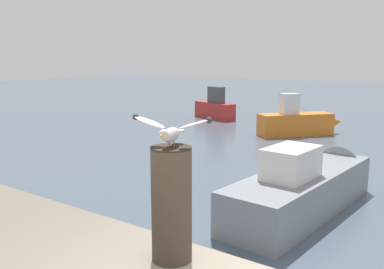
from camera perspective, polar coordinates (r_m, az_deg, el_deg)
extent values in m
cylinder|color=#382D23|center=(2.94, -2.84, -9.60)|extent=(0.29, 0.29, 0.82)
cylinder|color=tan|center=(2.84, -3.19, -1.32)|extent=(0.01, 0.01, 0.04)
cylinder|color=tan|center=(2.83, -2.51, -1.37)|extent=(0.01, 0.01, 0.04)
ellipsoid|color=silver|center=(2.81, -2.93, -0.04)|extent=(0.15, 0.25, 0.10)
sphere|color=silver|center=(2.68, -3.94, 0.06)|extent=(0.06, 0.06, 0.06)
cone|color=gold|center=(2.64, -4.38, -0.22)|extent=(0.03, 0.05, 0.02)
cube|color=silver|center=(2.94, -1.93, 0.54)|extent=(0.10, 0.09, 0.01)
ellipsoid|color=silver|center=(2.87, -5.89, 1.72)|extent=(0.25, 0.18, 0.09)
sphere|color=#363636|center=(2.91, -7.80, 2.42)|extent=(0.04, 0.04, 0.04)
ellipsoid|color=silver|center=(2.75, 0.27, 1.42)|extent=(0.25, 0.18, 0.09)
sphere|color=#363636|center=(2.72, 2.38, 1.97)|extent=(0.04, 0.04, 0.04)
cube|color=orange|center=(17.77, 14.08, 1.36)|extent=(2.71, 2.96, 0.91)
cone|color=orange|center=(18.68, 18.90, 1.68)|extent=(1.15, 1.15, 0.81)
cube|color=white|center=(17.52, 13.30, 4.16)|extent=(0.85, 0.87, 0.85)
cube|color=gray|center=(8.88, 14.92, -7.66)|extent=(1.66, 4.60, 0.85)
cone|color=gray|center=(11.18, 20.57, -4.06)|extent=(1.25, 1.25, 1.16)
cube|color=white|center=(8.21, 13.53, -3.79)|extent=(0.87, 1.24, 0.61)
cube|color=#B72D28|center=(22.22, 3.13, 3.32)|extent=(2.74, 1.58, 0.87)
cone|color=#B72D28|center=(23.41, 0.85, 3.79)|extent=(0.84, 0.84, 0.66)
cube|color=#47474C|center=(22.04, 3.35, 5.50)|extent=(1.08, 0.73, 0.85)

